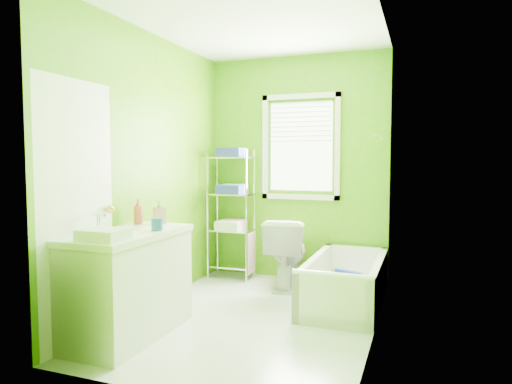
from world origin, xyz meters
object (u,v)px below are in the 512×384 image
(bathtub, at_px, (345,289))
(toilet, at_px, (287,252))
(vanity, at_px, (128,280))
(wire_shelf_unit, at_px, (233,199))

(bathtub, distance_m, toilet, 0.85)
(toilet, relative_size, vanity, 0.69)
(bathtub, height_order, wire_shelf_unit, wire_shelf_unit)
(bathtub, xyz_separation_m, vanity, (-1.49, -1.39, 0.30))
(toilet, height_order, wire_shelf_unit, wire_shelf_unit)
(bathtub, relative_size, toilet, 1.90)
(toilet, distance_m, wire_shelf_unit, 0.92)
(wire_shelf_unit, bearing_deg, bathtub, -21.98)
(vanity, distance_m, wire_shelf_unit, 2.03)
(toilet, bearing_deg, bathtub, 142.55)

